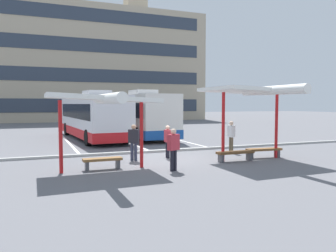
# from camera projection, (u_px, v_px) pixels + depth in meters

# --- Properties ---
(ground_plane) EXTENTS (160.00, 160.00, 0.00)m
(ground_plane) POSITION_uv_depth(u_px,v_px,m) (168.00, 158.00, 15.70)
(ground_plane) COLOR slate
(terminal_building) EXTENTS (40.37, 10.77, 19.68)m
(terminal_building) POSITION_uv_depth(u_px,v_px,m) (73.00, 65.00, 51.69)
(terminal_building) COLOR tan
(terminal_building) RESTS_ON ground
(coach_bus_0) EXTENTS (3.37, 11.19, 3.44)m
(coach_bus_0) POSITION_uv_depth(u_px,v_px,m) (92.00, 117.00, 24.27)
(coach_bus_0) COLOR silver
(coach_bus_0) RESTS_ON ground
(coach_bus_1) EXTENTS (3.02, 10.91, 3.55)m
(coach_bus_1) POSITION_uv_depth(u_px,v_px,m) (137.00, 115.00, 26.03)
(coach_bus_1) COLOR silver
(coach_bus_1) RESTS_ON ground
(lane_stripe_0) EXTENTS (0.16, 14.00, 0.01)m
(lane_stripe_0) POSITION_uv_depth(u_px,v_px,m) (67.00, 140.00, 23.46)
(lane_stripe_0) COLOR white
(lane_stripe_0) RESTS_ON ground
(lane_stripe_1) EXTENTS (0.16, 14.00, 0.01)m
(lane_stripe_1) POSITION_uv_depth(u_px,v_px,m) (118.00, 138.00, 24.82)
(lane_stripe_1) COLOR white
(lane_stripe_1) RESTS_ON ground
(lane_stripe_2) EXTENTS (0.16, 14.00, 0.01)m
(lane_stripe_2) POSITION_uv_depth(u_px,v_px,m) (165.00, 137.00, 26.18)
(lane_stripe_2) COLOR white
(lane_stripe_2) RESTS_ON ground
(waiting_shelter_0) EXTENTS (4.09, 4.30, 2.94)m
(waiting_shelter_0) POSITION_uv_depth(u_px,v_px,m) (104.00, 100.00, 12.54)
(waiting_shelter_0) COLOR red
(waiting_shelter_0) RESTS_ON ground
(bench_0) EXTENTS (1.50, 0.43, 0.45)m
(bench_0) POSITION_uv_depth(u_px,v_px,m) (103.00, 161.00, 13.05)
(bench_0) COLOR brown
(bench_0) RESTS_ON ground
(waiting_shelter_1) EXTENTS (3.89, 4.95, 3.28)m
(waiting_shelter_1) POSITION_uv_depth(u_px,v_px,m) (255.00, 92.00, 14.94)
(waiting_shelter_1) COLOR red
(waiting_shelter_1) RESTS_ON ground
(bench_1) EXTENTS (1.76, 0.44, 0.45)m
(bench_1) POSITION_uv_depth(u_px,v_px,m) (235.00, 154.00, 14.91)
(bench_1) COLOR brown
(bench_1) RESTS_ON ground
(bench_2) EXTENTS (1.76, 0.57, 0.45)m
(bench_2) POSITION_uv_depth(u_px,v_px,m) (264.00, 151.00, 15.88)
(bench_2) COLOR brown
(bench_2) RESTS_ON ground
(platform_kerb) EXTENTS (44.00, 0.24, 0.12)m
(platform_kerb) POSITION_uv_depth(u_px,v_px,m) (153.00, 151.00, 17.66)
(platform_kerb) COLOR #ADADA8
(platform_kerb) RESTS_ON ground
(waiting_passenger_0) EXTENTS (0.52, 0.41, 1.63)m
(waiting_passenger_0) POSITION_uv_depth(u_px,v_px,m) (134.00, 140.00, 15.05)
(waiting_passenger_0) COLOR #33384C
(waiting_passenger_0) RESTS_ON ground
(waiting_passenger_1) EXTENTS (0.51, 0.38, 1.61)m
(waiting_passenger_1) POSITION_uv_depth(u_px,v_px,m) (173.00, 147.00, 12.75)
(waiting_passenger_1) COLOR black
(waiting_passenger_1) RESTS_ON ground
(waiting_passenger_2) EXTENTS (0.24, 0.45, 1.53)m
(waiting_passenger_2) POSITION_uv_depth(u_px,v_px,m) (168.00, 140.00, 15.80)
(waiting_passenger_2) COLOR black
(waiting_passenger_2) RESTS_ON ground
(waiting_passenger_3) EXTENTS (0.26, 0.49, 1.65)m
(waiting_passenger_3) POSITION_uv_depth(u_px,v_px,m) (231.00, 134.00, 17.57)
(waiting_passenger_3) COLOR brown
(waiting_passenger_3) RESTS_ON ground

